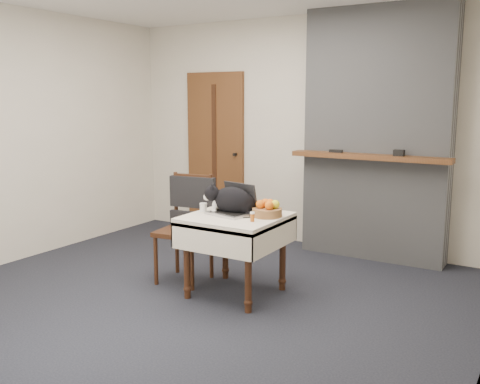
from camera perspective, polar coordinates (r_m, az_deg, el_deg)
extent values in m
plane|color=black|center=(4.76, -3.77, -10.73)|extent=(4.50, 4.50, 0.00)
cube|color=beige|center=(6.21, 6.78, 6.38)|extent=(4.50, 0.02, 2.60)
cube|color=beige|center=(6.05, -21.77, 5.65)|extent=(0.02, 4.00, 2.60)
cube|color=brown|center=(6.80, -2.63, 4.21)|extent=(0.82, 0.05, 2.00)
cube|color=#381B0F|center=(6.77, -2.77, 4.18)|extent=(0.06, 0.01, 1.70)
cylinder|color=black|center=(6.59, -0.53, 4.03)|extent=(0.04, 0.06, 0.04)
cube|color=gray|center=(5.75, 14.38, 5.86)|extent=(1.50, 0.30, 2.60)
cube|color=brown|center=(5.54, 13.56, 3.67)|extent=(1.62, 0.18, 0.05)
cube|color=black|center=(5.65, 10.19, 4.32)|extent=(0.14, 0.04, 0.03)
cube|color=black|center=(5.45, 16.59, 4.02)|extent=(0.10, 0.07, 0.06)
cylinder|color=#381B0F|center=(4.57, -5.68, -7.42)|extent=(0.06, 0.06, 0.64)
sphere|color=#381B0F|center=(4.64, -5.63, -10.25)|extent=(0.07, 0.07, 0.07)
cylinder|color=#381B0F|center=(4.25, 0.89, -8.71)|extent=(0.06, 0.06, 0.64)
sphere|color=#381B0F|center=(4.33, 0.88, -11.72)|extent=(0.07, 0.07, 0.07)
cylinder|color=#381B0F|center=(5.04, -1.57, -5.71)|extent=(0.06, 0.06, 0.64)
sphere|color=#381B0F|center=(5.11, -1.56, -8.30)|extent=(0.07, 0.07, 0.07)
cylinder|color=#381B0F|center=(4.75, 4.57, -6.70)|extent=(0.06, 0.06, 0.64)
sphere|color=#381B0F|center=(4.83, 4.53, -9.43)|extent=(0.07, 0.07, 0.07)
cube|color=beige|center=(4.55, -0.46, -2.87)|extent=(0.78, 0.78, 0.06)
cube|color=beige|center=(4.26, -3.18, -5.29)|extent=(0.78, 0.01, 0.22)
cube|color=beige|center=(4.90, 1.91, -3.26)|extent=(0.78, 0.01, 0.22)
cube|color=beige|center=(4.78, -4.39, -3.61)|extent=(0.01, 0.78, 0.22)
cube|color=beige|center=(4.39, 3.84, -4.84)|extent=(0.01, 0.78, 0.22)
cube|color=#B7B7BC|center=(4.56, -1.18, -2.33)|extent=(0.40, 0.31, 0.02)
cube|color=black|center=(4.55, -1.18, -2.17)|extent=(0.32, 0.22, 0.00)
cube|color=black|center=(4.63, 0.10, -0.46)|extent=(0.36, 0.13, 0.24)
cube|color=#ABD2FA|center=(4.63, 0.08, -0.47)|extent=(0.33, 0.12, 0.22)
ellipsoid|color=black|center=(4.58, -0.80, -0.90)|extent=(0.42, 0.32, 0.23)
ellipsoid|color=black|center=(4.57, 0.56, -1.22)|extent=(0.25, 0.26, 0.19)
sphere|color=black|center=(4.62, -3.02, -0.14)|extent=(0.17, 0.17, 0.13)
ellipsoid|color=white|center=(4.63, -3.55, -0.52)|extent=(0.08, 0.08, 0.06)
ellipsoid|color=white|center=(4.63, -2.61, -1.37)|extent=(0.08, 0.09, 0.09)
cone|color=black|center=(4.57, -3.01, 0.60)|extent=(0.06, 0.06, 0.06)
cone|color=black|center=(4.64, -2.77, 0.75)|extent=(0.06, 0.06, 0.06)
cylinder|color=black|center=(4.49, 1.35, -2.28)|extent=(0.20, 0.04, 0.04)
sphere|color=white|center=(4.60, -2.80, -2.08)|extent=(0.04, 0.04, 0.04)
sphere|color=white|center=(4.68, -2.54, -1.86)|extent=(0.04, 0.04, 0.04)
cylinder|color=white|center=(4.70, -3.93, -1.63)|extent=(0.07, 0.07, 0.07)
cylinder|color=#A85014|center=(4.31, 1.33, -2.76)|extent=(0.03, 0.03, 0.06)
cylinder|color=silver|center=(4.30, 1.33, -2.24)|extent=(0.04, 0.04, 0.01)
cylinder|color=#99633D|center=(4.50, 2.91, -2.18)|extent=(0.25, 0.25, 0.07)
sphere|color=orange|center=(4.48, 2.17, -1.31)|extent=(0.07, 0.07, 0.07)
sphere|color=orange|center=(4.43, 3.13, -1.45)|extent=(0.07, 0.07, 0.07)
sphere|color=orange|center=(4.53, 3.22, -1.20)|extent=(0.07, 0.07, 0.07)
sphere|color=#FBFF29|center=(4.48, 3.78, -1.32)|extent=(0.07, 0.07, 0.07)
sphere|color=orange|center=(4.54, 2.71, -1.17)|extent=(0.07, 0.07, 0.07)
cube|color=black|center=(4.50, 1.85, -2.58)|extent=(0.13, 0.09, 0.01)
cube|color=#381B0F|center=(4.95, -6.03, -4.26)|extent=(0.49, 0.49, 0.04)
cylinder|color=#381B0F|center=(4.95, -8.97, -7.14)|extent=(0.04, 0.04, 0.47)
cylinder|color=#381B0F|center=(4.77, -5.15, -7.74)|extent=(0.04, 0.04, 0.47)
cylinder|color=#381B0F|center=(5.26, -6.74, -6.07)|extent=(0.04, 0.04, 0.47)
cylinder|color=#381B0F|center=(5.08, -3.07, -6.58)|extent=(0.04, 0.04, 0.47)
cylinder|color=#381B0F|center=(5.14, -6.85, -0.76)|extent=(0.04, 0.04, 0.52)
cylinder|color=#381B0F|center=(4.96, -3.12, -1.09)|extent=(0.04, 0.04, 0.52)
cube|color=#381B0F|center=(5.03, -5.04, 0.24)|extent=(0.38, 0.08, 0.29)
cube|color=black|center=(5.03, -5.09, -0.01)|extent=(0.46, 0.12, 0.29)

